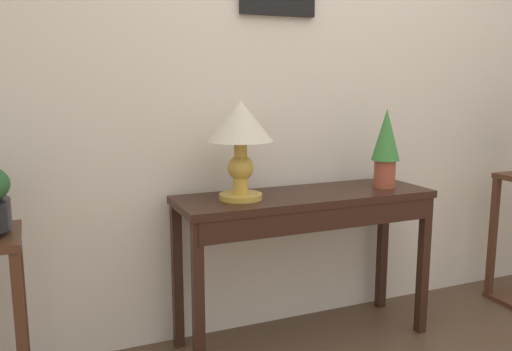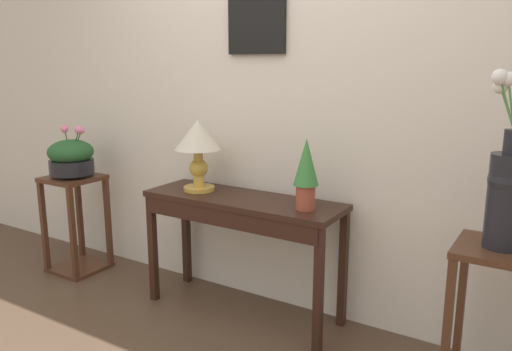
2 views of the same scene
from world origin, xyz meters
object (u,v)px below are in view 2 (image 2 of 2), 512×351
at_px(table_lamp, 198,142).
at_px(pedestal_stand_left, 76,224).
at_px(console_table, 241,215).
at_px(flower_vase_tall_right, 507,186).
at_px(potted_plant_on_console, 306,171).
at_px(planter_bowl_wide_left, 71,157).
at_px(pedestal_stand_right, 492,327).

xyz_separation_m(table_lamp, pedestal_stand_left, (-1.09, -0.09, -0.69)).
distance_m(table_lamp, pedestal_stand_left, 1.30).
xyz_separation_m(console_table, flower_vase_tall_right, (1.42, -0.11, 0.39)).
bearing_deg(console_table, potted_plant_on_console, -0.84).
height_order(potted_plant_on_console, pedestal_stand_left, potted_plant_on_console).
height_order(console_table, table_lamp, table_lamp).
xyz_separation_m(console_table, potted_plant_on_console, (0.43, -0.01, 0.32)).
distance_m(pedestal_stand_left, flower_vase_tall_right, 2.92).
xyz_separation_m(planter_bowl_wide_left, flower_vase_tall_right, (2.85, -0.04, 0.16)).
relative_size(potted_plant_on_console, flower_vase_tall_right, 0.51).
bearing_deg(flower_vase_tall_right, table_lamp, 175.61).
relative_size(table_lamp, flower_vase_tall_right, 0.57).
distance_m(console_table, table_lamp, 0.53).
relative_size(potted_plant_on_console, pedestal_stand_left, 0.54).
distance_m(table_lamp, potted_plant_on_console, 0.77).
height_order(table_lamp, pedestal_stand_left, table_lamp).
distance_m(potted_plant_on_console, pedestal_stand_left, 1.95).
relative_size(pedestal_stand_left, planter_bowl_wide_left, 1.93).
height_order(potted_plant_on_console, planter_bowl_wide_left, potted_plant_on_console).
relative_size(table_lamp, pedestal_stand_right, 0.59).
bearing_deg(planter_bowl_wide_left, pedestal_stand_right, -0.82).
bearing_deg(console_table, pedestal_stand_left, -177.16).
xyz_separation_m(console_table, pedestal_stand_right, (1.42, -0.11, -0.26)).
bearing_deg(pedestal_stand_left, planter_bowl_wide_left, 22.63).
bearing_deg(pedestal_stand_left, console_table, 2.84).
distance_m(pedestal_stand_left, pedestal_stand_right, 2.85).
bearing_deg(flower_vase_tall_right, console_table, 175.56).
height_order(planter_bowl_wide_left, flower_vase_tall_right, flower_vase_tall_right).
xyz_separation_m(pedestal_stand_left, pedestal_stand_right, (2.85, -0.04, 0.02)).
height_order(pedestal_stand_left, flower_vase_tall_right, flower_vase_tall_right).
relative_size(table_lamp, pedestal_stand_left, 0.61).
xyz_separation_m(console_table, table_lamp, (-0.33, 0.02, 0.41)).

